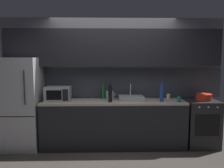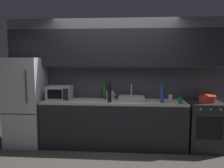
{
  "view_description": "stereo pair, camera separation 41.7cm",
  "coord_description": "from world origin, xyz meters",
  "px_view_note": "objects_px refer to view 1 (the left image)",
  "views": [
    {
      "loc": [
        -0.13,
        -3.25,
        1.7
      ],
      "look_at": [
        -0.03,
        0.9,
        1.22
      ],
      "focal_mm": 35.51,
      "sensor_mm": 36.0,
      "label": 1
    },
    {
      "loc": [
        0.28,
        -3.24,
        1.7
      ],
      "look_at": [
        -0.03,
        0.9,
        1.22
      ],
      "focal_mm": 35.51,
      "sensor_mm": 36.0,
      "label": 2
    }
  ],
  "objects_px": {
    "cooking_pot": "(204,97)",
    "refrigerator": "(22,103)",
    "kettle": "(110,96)",
    "wine_bottle_dark": "(110,93)",
    "wine_bottle_green": "(103,91)",
    "microwave": "(58,94)",
    "oven_range": "(200,123)",
    "mug_white": "(168,96)",
    "mug_teal": "(179,99)",
    "wine_bottle_blue": "(162,93)"
  },
  "relations": [
    {
      "from": "cooking_pot",
      "to": "refrigerator",
      "type": "bearing_deg",
      "value": -180.0
    },
    {
      "from": "kettle",
      "to": "wine_bottle_dark",
      "type": "xyz_separation_m",
      "value": [
        0.0,
        -0.2,
        0.07
      ]
    },
    {
      "from": "wine_bottle_green",
      "to": "kettle",
      "type": "bearing_deg",
      "value": -52.2
    },
    {
      "from": "refrigerator",
      "to": "wine_bottle_green",
      "type": "relative_size",
      "value": 4.6
    },
    {
      "from": "microwave",
      "to": "wine_bottle_green",
      "type": "distance_m",
      "value": 0.88
    },
    {
      "from": "oven_range",
      "to": "microwave",
      "type": "relative_size",
      "value": 1.96
    },
    {
      "from": "kettle",
      "to": "microwave",
      "type": "bearing_deg",
      "value": -177.85
    },
    {
      "from": "mug_white",
      "to": "refrigerator",
      "type": "bearing_deg",
      "value": -176.39
    },
    {
      "from": "oven_range",
      "to": "microwave",
      "type": "distance_m",
      "value": 2.8
    },
    {
      "from": "wine_bottle_dark",
      "to": "kettle",
      "type": "bearing_deg",
      "value": 90.97
    },
    {
      "from": "microwave",
      "to": "mug_teal",
      "type": "distance_m",
      "value": 2.26
    },
    {
      "from": "kettle",
      "to": "cooking_pot",
      "type": "bearing_deg",
      "value": -1.75
    },
    {
      "from": "cooking_pot",
      "to": "wine_bottle_green",
      "type": "bearing_deg",
      "value": 173.38
    },
    {
      "from": "wine_bottle_blue",
      "to": "microwave",
      "type": "bearing_deg",
      "value": 176.04
    },
    {
      "from": "mug_white",
      "to": "mug_teal",
      "type": "bearing_deg",
      "value": -74.96
    },
    {
      "from": "oven_range",
      "to": "mug_white",
      "type": "relative_size",
      "value": 9.38
    },
    {
      "from": "kettle",
      "to": "mug_white",
      "type": "relative_size",
      "value": 2.06
    },
    {
      "from": "wine_bottle_green",
      "to": "wine_bottle_dark",
      "type": "relative_size",
      "value": 0.98
    },
    {
      "from": "oven_range",
      "to": "wine_bottle_green",
      "type": "bearing_deg",
      "value": 173.18
    },
    {
      "from": "microwave",
      "to": "kettle",
      "type": "xyz_separation_m",
      "value": [
        0.98,
        0.04,
        -0.05
      ]
    },
    {
      "from": "cooking_pot",
      "to": "wine_bottle_dark",
      "type": "bearing_deg",
      "value": -175.43
    },
    {
      "from": "refrigerator",
      "to": "wine_bottle_dark",
      "type": "bearing_deg",
      "value": -4.92
    },
    {
      "from": "wine_bottle_dark",
      "to": "mug_teal",
      "type": "bearing_deg",
      "value": -1.71
    },
    {
      "from": "wine_bottle_green",
      "to": "wine_bottle_blue",
      "type": "height_order",
      "value": "wine_bottle_green"
    },
    {
      "from": "kettle",
      "to": "cooking_pot",
      "type": "xyz_separation_m",
      "value": [
        1.8,
        -0.06,
        -0.03
      ]
    },
    {
      "from": "wine_bottle_green",
      "to": "mug_white",
      "type": "height_order",
      "value": "wine_bottle_green"
    },
    {
      "from": "refrigerator",
      "to": "mug_white",
      "type": "relative_size",
      "value": 17.87
    },
    {
      "from": "microwave",
      "to": "cooking_pot",
      "type": "relative_size",
      "value": 1.53
    },
    {
      "from": "kettle",
      "to": "refrigerator",
      "type": "bearing_deg",
      "value": -178.09
    },
    {
      "from": "wine_bottle_green",
      "to": "mug_teal",
      "type": "distance_m",
      "value": 1.46
    },
    {
      "from": "kettle",
      "to": "wine_bottle_dark",
      "type": "distance_m",
      "value": 0.21
    },
    {
      "from": "wine_bottle_dark",
      "to": "cooking_pot",
      "type": "distance_m",
      "value": 1.81
    },
    {
      "from": "kettle",
      "to": "mug_teal",
      "type": "distance_m",
      "value": 1.29
    },
    {
      "from": "wine_bottle_green",
      "to": "cooking_pot",
      "type": "distance_m",
      "value": 1.95
    },
    {
      "from": "wine_bottle_green",
      "to": "cooking_pot",
      "type": "relative_size",
      "value": 1.24
    },
    {
      "from": "mug_white",
      "to": "cooking_pot",
      "type": "relative_size",
      "value": 0.32
    },
    {
      "from": "kettle",
      "to": "mug_white",
      "type": "bearing_deg",
      "value": 6.01
    },
    {
      "from": "oven_range",
      "to": "wine_bottle_blue",
      "type": "bearing_deg",
      "value": -171.82
    },
    {
      "from": "refrigerator",
      "to": "wine_bottle_green",
      "type": "distance_m",
      "value": 1.56
    },
    {
      "from": "refrigerator",
      "to": "mug_teal",
      "type": "bearing_deg",
      "value": -3.54
    },
    {
      "from": "oven_range",
      "to": "wine_bottle_dark",
      "type": "distance_m",
      "value": 1.86
    },
    {
      "from": "refrigerator",
      "to": "wine_bottle_dark",
      "type": "relative_size",
      "value": 4.51
    },
    {
      "from": "wine_bottle_green",
      "to": "mug_teal",
      "type": "bearing_deg",
      "value": -16.2
    },
    {
      "from": "refrigerator",
      "to": "mug_white",
      "type": "height_order",
      "value": "refrigerator"
    },
    {
      "from": "oven_range",
      "to": "wine_bottle_dark",
      "type": "xyz_separation_m",
      "value": [
        -1.76,
        -0.14,
        0.61
      ]
    },
    {
      "from": "refrigerator",
      "to": "wine_bottle_dark",
      "type": "distance_m",
      "value": 1.68
    },
    {
      "from": "wine_bottle_dark",
      "to": "mug_teal",
      "type": "xyz_separation_m",
      "value": [
        1.26,
        -0.04,
        -0.11
      ]
    },
    {
      "from": "kettle",
      "to": "oven_range",
      "type": "bearing_deg",
      "value": -1.84
    },
    {
      "from": "cooking_pot",
      "to": "wine_bottle_blue",
      "type": "bearing_deg",
      "value": -172.14
    },
    {
      "from": "wine_bottle_dark",
      "to": "cooking_pot",
      "type": "height_order",
      "value": "wine_bottle_dark"
    }
  ]
}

